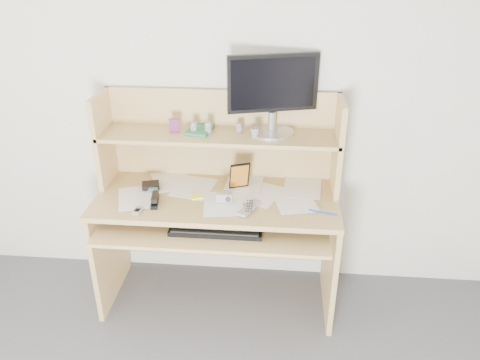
# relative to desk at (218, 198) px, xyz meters

# --- Properties ---
(back_wall) EXTENTS (3.60, 0.04, 2.50)m
(back_wall) POSITION_rel_desk_xyz_m (0.00, 0.24, 0.56)
(back_wall) COLOR silver
(back_wall) RESTS_ON floor
(desk) EXTENTS (1.40, 0.70, 1.30)m
(desk) POSITION_rel_desk_xyz_m (0.00, 0.00, 0.00)
(desk) COLOR tan
(desk) RESTS_ON floor
(paper_clutter) EXTENTS (1.32, 0.54, 0.01)m
(paper_clutter) POSITION_rel_desk_xyz_m (0.00, -0.08, 0.06)
(paper_clutter) COLOR white
(paper_clutter) RESTS_ON desk
(keyboard) EXTENTS (0.51, 0.18, 0.03)m
(keyboard) POSITION_rel_desk_xyz_m (0.02, -0.28, -0.03)
(keyboard) COLOR black
(keyboard) RESTS_ON desk
(tv_remote) EXTENTS (0.12, 0.19, 0.02)m
(tv_remote) POSITION_rel_desk_xyz_m (0.20, -0.22, 0.07)
(tv_remote) COLOR gray
(tv_remote) RESTS_ON paper_clutter
(flip_phone) EXTENTS (0.05, 0.08, 0.02)m
(flip_phone) POSITION_rel_desk_xyz_m (-0.40, -0.30, 0.07)
(flip_phone) COLOR #B5B5B8
(flip_phone) RESTS_ON paper_clutter
(stapler) EXTENTS (0.06, 0.15, 0.05)m
(stapler) POSITION_rel_desk_xyz_m (-0.34, -0.19, 0.08)
(stapler) COLOR black
(stapler) RESTS_ON paper_clutter
(wallet) EXTENTS (0.12, 0.11, 0.03)m
(wallet) POSITION_rel_desk_xyz_m (-0.41, -0.01, 0.07)
(wallet) COLOR black
(wallet) RESTS_ON paper_clutter
(sticky_note_pad) EXTENTS (0.09, 0.09, 0.01)m
(sticky_note_pad) POSITION_rel_desk_xyz_m (-0.12, -0.09, 0.06)
(sticky_note_pad) COLOR gold
(sticky_note_pad) RESTS_ON desk
(digital_camera) EXTENTS (0.09, 0.04, 0.05)m
(digital_camera) POSITION_rel_desk_xyz_m (0.05, -0.15, 0.09)
(digital_camera) COLOR #ADADAF
(digital_camera) RESTS_ON paper_clutter
(game_case) EXTENTS (0.11, 0.06, 0.17)m
(game_case) POSITION_rel_desk_xyz_m (0.13, 0.02, 0.14)
(game_case) COLOR black
(game_case) RESTS_ON paper_clutter
(blue_pen) EXTENTS (0.15, 0.05, 0.01)m
(blue_pen) POSITION_rel_desk_xyz_m (0.60, -0.22, 0.07)
(blue_pen) COLOR #1634AB
(blue_pen) RESTS_ON paper_clutter
(card_box) EXTENTS (0.06, 0.03, 0.08)m
(card_box) POSITION_rel_desk_xyz_m (-0.26, 0.07, 0.43)
(card_box) COLOR maroon
(card_box) RESTS_ON desk
(shelf_book) EXTENTS (0.16, 0.20, 0.02)m
(shelf_book) POSITION_rel_desk_xyz_m (-0.11, 0.10, 0.40)
(shelf_book) COLOR #368956
(shelf_book) RESTS_ON desk
(chip_stack_a) EXTENTS (0.05, 0.05, 0.05)m
(chip_stack_a) POSITION_rel_desk_xyz_m (0.12, 0.11, 0.41)
(chip_stack_a) COLOR black
(chip_stack_a) RESTS_ON desk
(chip_stack_b) EXTENTS (0.05, 0.05, 0.07)m
(chip_stack_b) POSITION_rel_desk_xyz_m (-0.14, 0.07, 0.42)
(chip_stack_b) COLOR silver
(chip_stack_b) RESTS_ON desk
(chip_stack_c) EXTENTS (0.06, 0.06, 0.06)m
(chip_stack_c) POSITION_rel_desk_xyz_m (0.21, 0.03, 0.41)
(chip_stack_c) COLOR black
(chip_stack_c) RESTS_ON desk
(chip_stack_d) EXTENTS (0.05, 0.05, 0.07)m
(chip_stack_d) POSITION_rel_desk_xyz_m (-0.06, 0.07, 0.42)
(chip_stack_d) COLOR white
(chip_stack_d) RESTS_ON desk
(monitor) EXTENTS (0.51, 0.26, 0.45)m
(monitor) POSITION_rel_desk_xyz_m (0.30, 0.13, 0.62)
(monitor) COLOR #B6B7BB
(monitor) RESTS_ON desk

